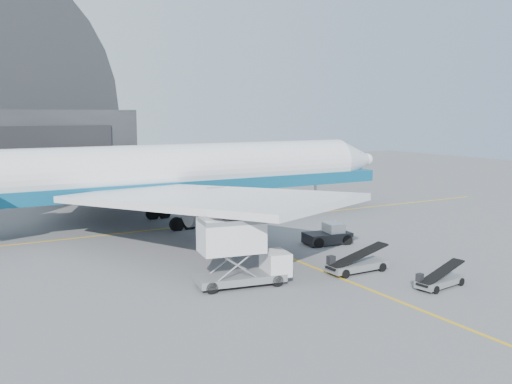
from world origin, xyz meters
TOP-DOWN VIEW (x-y plane):
  - ground at (0.00, 0.00)m, footprint 200.00×200.00m
  - taxi_lines at (0.00, 12.67)m, footprint 80.00×42.12m
  - distant_bldg_a at (38.00, 72.00)m, footprint 14.00×8.00m
  - distant_bldg_b at (55.00, 68.00)m, footprint 8.00×6.00m
  - airliner at (-3.19, 22.06)m, footprint 54.89×53.23m
  - catering_truck at (-7.02, -0.55)m, footprint 6.64×3.33m
  - pushback_tug at (5.76, 6.52)m, footprint 4.32×2.88m
  - belt_loader_a at (4.38, -7.53)m, footprint 4.29×1.95m
  - belt_loader_b at (1.92, -1.93)m, footprint 5.08×1.83m
  - traffic_cone at (-3.52, 1.46)m, footprint 0.35×0.35m

SIDE VIEW (x-z plane):
  - ground at x=0.00m, z-range 0.00..0.00m
  - distant_bldg_a at x=38.00m, z-range -2.00..2.00m
  - distant_bldg_b at x=55.00m, z-range -1.40..1.40m
  - taxi_lines at x=0.00m, z-range 0.00..0.02m
  - traffic_cone at x=-3.52m, z-range -0.01..0.50m
  - belt_loader_a at x=4.38m, z-range -0.31..1.30m
  - belt_loader_b at x=1.92m, z-range -0.37..1.56m
  - pushback_tug at x=5.76m, z-range -0.23..1.64m
  - catering_truck at x=-7.02m, z-range 0.03..4.39m
  - airliner at x=-3.19m, z-range -4.24..15.02m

